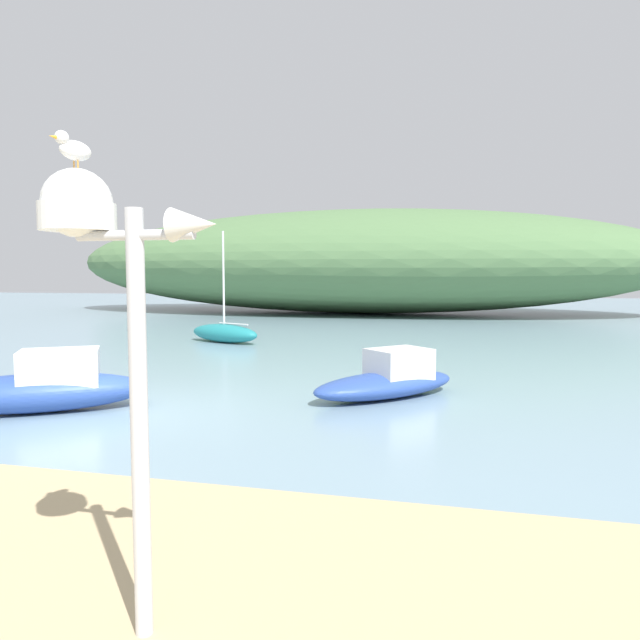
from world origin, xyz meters
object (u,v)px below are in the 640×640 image
Objects in this scene: seagull_on_radar at (73,148)px; sailboat_outer_mooring at (224,333)px; motorboat_east_reach at (389,380)px; mast_structure at (100,254)px; motorboat_off_point at (42,388)px.

sailboat_outer_mooring is (-6.54, 17.56, -3.13)m from seagull_on_radar.
seagull_on_radar is at bearing -96.15° from motorboat_east_reach.
mast_structure is 9.40m from motorboat_east_reach.
seagull_on_radar is (-0.16, -0.02, 0.70)m from mast_structure.
seagull_on_radar is 0.08× the size of motorboat_off_point.
motorboat_east_reach is (6.36, 2.98, -0.09)m from motorboat_off_point.
mast_structure is at bearing -69.08° from sailboat_outer_mooring.
sailboat_outer_mooring is at bearing 110.92° from mast_structure.
sailboat_outer_mooring is (-1.16, 11.49, -0.10)m from motorboat_off_point.
seagull_on_radar is 0.07× the size of sailboat_outer_mooring.
mast_structure is 18.94m from sailboat_outer_mooring.
mast_structure is 0.72m from seagull_on_radar.
motorboat_east_reach is (0.98, 9.06, -3.12)m from seagull_on_radar.
motorboat_off_point is 7.03m from motorboat_east_reach.
mast_structure is 8.54m from motorboat_off_point.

